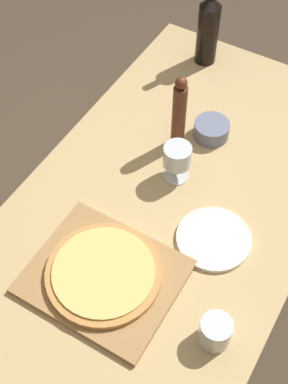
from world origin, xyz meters
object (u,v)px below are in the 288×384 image
Objects in this scene: pizza at (104,273)px; small_bowl at (211,130)px; wine_bottle at (208,28)px; wine_glass at (177,157)px; pepper_mill at (179,114)px.

pizza is 2.70× the size of small_bowl.
small_bowl is (0.19, -0.34, -0.11)m from wine_bottle.
wine_glass is (0.17, -0.55, -0.05)m from wine_bottle.
pizza is at bearing -89.74° from wine_glass.
pepper_mill is at bearing 116.84° from wine_glass.
wine_bottle is 0.58m from wine_glass.
wine_bottle is at bearing 119.56° from small_bowl.
small_bowl is at bearing 85.25° from wine_glass.
wine_bottle is (-0.18, 0.97, 0.11)m from pizza.
wine_glass is (-0.00, 0.41, 0.06)m from pizza.
wine_bottle reaches higher than pizza.
pepper_mill reaches higher than small_bowl.
wine_glass is at bearing 90.26° from pizza.
pizza is at bearing -83.04° from pepper_mill.
pepper_mill is 2.11× the size of wine_glass.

